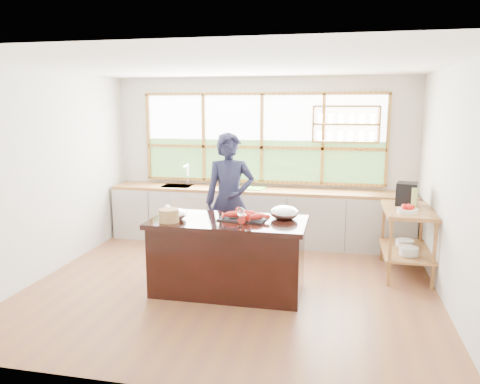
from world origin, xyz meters
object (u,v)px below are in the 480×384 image
(island, at_px, (228,256))
(espresso_machine, at_px, (407,194))
(wicker_basket, at_px, (169,216))
(cook, at_px, (230,201))

(island, distance_m, espresso_machine, 2.63)
(espresso_machine, xyz_separation_m, wicker_basket, (-2.84, -1.57, -0.08))
(island, relative_size, espresso_machine, 6.01)
(island, xyz_separation_m, cook, (-0.19, 0.90, 0.49))
(wicker_basket, bearing_deg, island, 19.95)
(island, height_order, cook, cook)
(cook, relative_size, wicker_basket, 7.92)
(cook, bearing_deg, island, -94.71)
(island, bearing_deg, espresso_machine, 31.29)
(cook, relative_size, espresso_machine, 6.10)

